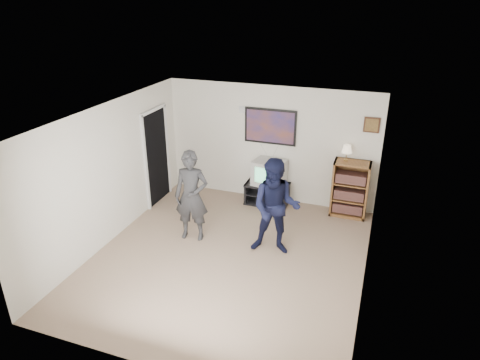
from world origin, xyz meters
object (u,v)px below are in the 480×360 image
Objects in this scene: media_stand at (267,193)px; bookshelf at (350,189)px; person_tall at (191,196)px; crt_television at (269,172)px; person_short at (276,208)px.

bookshelf is at bearing 1.20° from media_stand.
bookshelf is at bearing 25.50° from person_tall.
crt_television reaches higher than media_stand.
person_short is (0.64, -1.76, 0.64)m from media_stand.
media_stand is 1.74m from bookshelf.
crt_television is 1.86m from person_short.
person_tall is at bearing 173.92° from person_short.
person_short is (-1.06, -1.81, 0.28)m from bookshelf.
person_short is (0.61, -1.76, 0.14)m from crt_television.
bookshelf is 0.67× the size of person_short.
crt_television is at bearing 52.65° from person_tall.
person_tall is 1.55m from person_short.
media_stand is 0.53× the size of person_short.
bookshelf reaches higher than media_stand.
media_stand is 0.79× the size of bookshelf.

